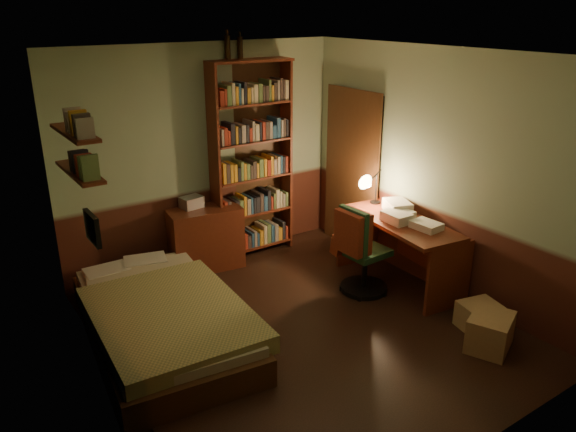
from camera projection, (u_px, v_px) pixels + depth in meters
floor at (302, 329)px, 5.52m from camera, size 3.50×4.00×0.02m
ceiling at (305, 53)px, 4.59m from camera, size 3.50×4.00×0.02m
wall_back at (203, 157)px, 6.60m from camera, size 3.50×0.02×2.60m
wall_left at (110, 248)px, 4.12m from camera, size 0.02×4.00×2.60m
wall_right at (437, 172)px, 5.99m from camera, size 0.02×4.00×2.60m
wall_front at (493, 291)px, 3.50m from camera, size 3.50×0.02×2.60m
doorway at (353, 172)px, 7.07m from camera, size 0.06×0.90×2.00m
door_trim at (351, 172)px, 7.06m from camera, size 0.02×0.98×2.08m
bed at (160, 305)px, 5.25m from camera, size 1.49×2.43×0.68m
dresser at (206, 238)px, 6.66m from camera, size 0.89×0.53×0.75m
mini_stereo at (192, 202)px, 6.55m from camera, size 0.27×0.22×0.13m
bookshelf at (251, 161)px, 6.81m from camera, size 1.05×0.39×2.40m
bottle_left at (227, 47)px, 6.31m from camera, size 0.09×0.09×0.26m
bottle_right at (240, 48)px, 6.40m from camera, size 0.07×0.07×0.24m
desk at (399, 253)px, 6.25m from camera, size 0.77×1.51×0.77m
paper_stack at (398, 207)px, 6.34m from camera, size 0.34×0.39×0.13m
desk_lamp at (377, 178)px, 6.54m from camera, size 0.19×0.19×0.63m
office_chair at (366, 247)px, 6.06m from camera, size 0.54×0.48×1.05m
red_jacket at (365, 191)px, 5.48m from camera, size 0.22×0.39×0.45m
wall_shelf_lower at (80, 172)px, 4.93m from camera, size 0.20×0.90×0.03m
wall_shelf_upper at (74, 133)px, 4.80m from camera, size 0.20×0.90×0.03m
framed_picture at (92, 228)px, 4.62m from camera, size 0.04×0.32×0.26m
cardboard_box_a at (490, 332)px, 5.14m from camera, size 0.54×0.50×0.33m
cardboard_box_b at (479, 316)px, 5.48m from camera, size 0.43×0.38×0.26m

